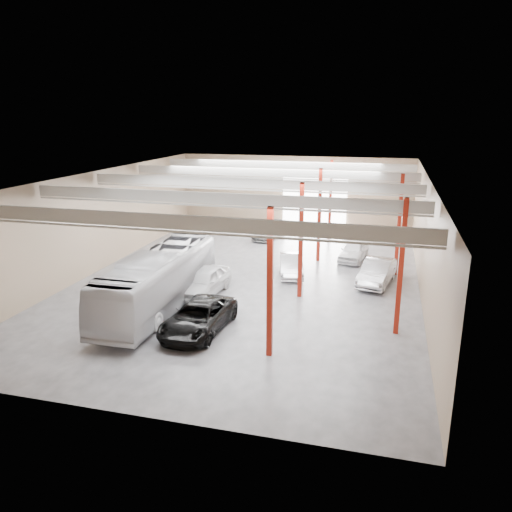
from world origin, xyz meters
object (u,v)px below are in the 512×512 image
at_px(black_sedan, 198,317).
at_px(car_row_b, 291,265).
at_px(coach_bus, 159,280).
at_px(car_row_c, 269,231).
at_px(car_row_a, 203,281).
at_px(car_right_near, 377,272).
at_px(car_right_far, 354,251).

relative_size(black_sedan, car_row_b, 1.28).
xyz_separation_m(coach_bus, car_row_c, (2.22, 17.83, -0.99)).
xyz_separation_m(coach_bus, black_sedan, (3.37, -2.57, -0.89)).
height_order(coach_bus, car_row_b, coach_bus).
bearing_deg(black_sedan, car_row_a, 111.14).
distance_m(coach_bus, car_right_near, 14.15).
xyz_separation_m(car_row_b, car_row_c, (-3.96, 10.01, -0.05)).
bearing_deg(car_row_c, car_row_a, -83.45).
bearing_deg(coach_bus, car_row_a, 56.44).
bearing_deg(car_row_c, black_sedan, -78.21).
bearing_deg(car_row_a, coach_bus, -116.75).
height_order(coach_bus, car_row_c, coach_bus).
xyz_separation_m(coach_bus, car_row_a, (1.68, 2.63, -0.81)).
bearing_deg(car_row_c, car_row_b, -59.83).
xyz_separation_m(coach_bus, car_right_far, (10.09, 12.67, -0.94)).
bearing_deg(car_right_far, black_sedan, -104.65).
bearing_deg(car_right_near, black_sedan, -119.98).
bearing_deg(car_row_b, black_sedan, -118.75).
bearing_deg(car_row_b, car_right_far, 37.54).
relative_size(coach_bus, car_right_near, 2.43).
height_order(car_row_a, car_right_far, car_row_a).
relative_size(car_row_a, car_row_b, 1.15).
relative_size(car_row_a, car_right_far, 1.18).
bearing_deg(car_row_c, car_right_far, -24.71).
xyz_separation_m(coach_bus, car_right_near, (11.98, 7.47, -0.85)).
height_order(coach_bus, car_row_a, coach_bus).
relative_size(car_row_a, car_row_c, 1.08).
distance_m(coach_bus, car_row_b, 10.02).
bearing_deg(car_row_b, car_row_c, 97.99).
distance_m(car_row_c, car_right_far, 9.41).
bearing_deg(coach_bus, car_row_b, 50.79).
bearing_deg(car_right_far, car_right_near, -60.83).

